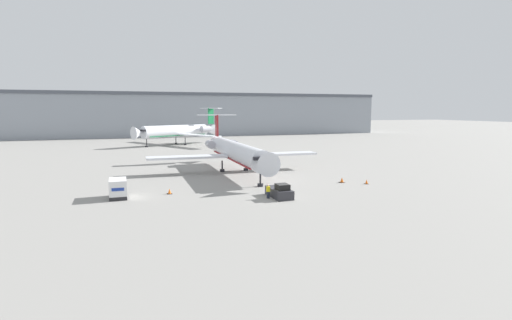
% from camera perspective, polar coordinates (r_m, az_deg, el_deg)
% --- Properties ---
extents(ground_plane, '(600.00, 600.00, 0.00)m').
position_cam_1_polar(ground_plane, '(47.87, 3.54, -5.44)').
color(ground_plane, gray).
extents(terminal_building, '(180.00, 16.80, 17.17)m').
position_cam_1_polar(terminal_building, '(164.18, -12.61, 6.38)').
color(terminal_building, '#8C939E').
rests_on(terminal_building, ground).
extents(airplane_main, '(29.22, 33.42, 9.51)m').
position_cam_1_polar(airplane_main, '(67.07, -2.91, 1.19)').
color(airplane_main, silver).
rests_on(airplane_main, ground).
extents(pushback_tug, '(2.00, 4.59, 1.77)m').
position_cam_1_polar(pushback_tug, '(48.16, 3.36, -4.56)').
color(pushback_tug, '#2D2D33').
rests_on(pushback_tug, ground).
extents(luggage_cart, '(1.96, 3.59, 2.27)m').
position_cam_1_polar(luggage_cart, '(50.36, -19.11, -3.87)').
color(luggage_cart, '#232326').
rests_on(luggage_cart, ground).
extents(worker_near_tug, '(0.40, 0.24, 1.66)m').
position_cam_1_polar(worker_near_tug, '(47.47, 1.75, -4.47)').
color(worker_near_tug, '#232838').
rests_on(worker_near_tug, ground).
extents(traffic_cone_left, '(0.61, 0.61, 0.67)m').
position_cam_1_polar(traffic_cone_left, '(51.14, -12.25, -4.41)').
color(traffic_cone_left, black).
rests_on(traffic_cone_left, ground).
extents(traffic_cone_right, '(0.71, 0.71, 0.75)m').
position_cam_1_polar(traffic_cone_right, '(59.06, 12.18, -2.81)').
color(traffic_cone_right, black).
rests_on(traffic_cone_right, ground).
extents(traffic_cone_mid, '(0.53, 0.53, 0.67)m').
position_cam_1_polar(traffic_cone_mid, '(58.73, 15.53, -3.01)').
color(traffic_cone_mid, black).
rests_on(traffic_cone_mid, ground).
extents(airplane_parked_far_left, '(27.98, 33.00, 11.02)m').
position_cam_1_polar(airplane_parked_far_left, '(121.77, -11.07, 4.06)').
color(airplane_parked_far_left, silver).
rests_on(airplane_parked_far_left, ground).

